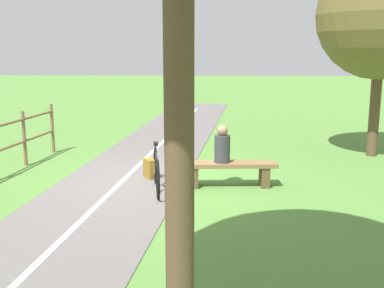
{
  "coord_description": "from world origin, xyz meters",
  "views": [
    {
      "loc": [
        -0.94,
        8.94,
        2.59
      ],
      "look_at": [
        -0.69,
        1.31,
        1.05
      ],
      "focal_mm": 43.48,
      "sensor_mm": 36.0,
      "label": 1
    }
  ],
  "objects_px": {
    "person_seated": "(222,146)",
    "bicycle": "(157,171)",
    "tree_near_bench": "(382,15)",
    "backpack": "(151,169)",
    "bench": "(229,170)"
  },
  "relations": [
    {
      "from": "person_seated",
      "to": "bicycle",
      "type": "relative_size",
      "value": 0.42
    },
    {
      "from": "bicycle",
      "to": "tree_near_bench",
      "type": "xyz_separation_m",
      "value": [
        -5.06,
        -3.15,
        3.02
      ]
    },
    {
      "from": "bicycle",
      "to": "backpack",
      "type": "xyz_separation_m",
      "value": [
        0.21,
        -0.85,
        -0.18
      ]
    },
    {
      "from": "person_seated",
      "to": "backpack",
      "type": "xyz_separation_m",
      "value": [
        1.44,
        -0.53,
        -0.6
      ]
    },
    {
      "from": "person_seated",
      "to": "tree_near_bench",
      "type": "distance_m",
      "value": 5.42
    },
    {
      "from": "person_seated",
      "to": "bicycle",
      "type": "xyz_separation_m",
      "value": [
        1.23,
        0.33,
        -0.42
      ]
    },
    {
      "from": "backpack",
      "to": "tree_near_bench",
      "type": "xyz_separation_m",
      "value": [
        -5.27,
        -2.29,
        3.2
      ]
    },
    {
      "from": "bench",
      "to": "bicycle",
      "type": "bearing_deg",
      "value": 10.73
    },
    {
      "from": "bench",
      "to": "tree_near_bench",
      "type": "xyz_separation_m",
      "value": [
        -3.69,
        -2.81,
        3.07
      ]
    },
    {
      "from": "bench",
      "to": "tree_near_bench",
      "type": "height_order",
      "value": "tree_near_bench"
    },
    {
      "from": "person_seated",
      "to": "backpack",
      "type": "height_order",
      "value": "person_seated"
    },
    {
      "from": "bench",
      "to": "person_seated",
      "type": "relative_size",
      "value": 2.54
    },
    {
      "from": "bench",
      "to": "backpack",
      "type": "distance_m",
      "value": 1.67
    },
    {
      "from": "bench",
      "to": "bicycle",
      "type": "distance_m",
      "value": 1.41
    },
    {
      "from": "bicycle",
      "to": "backpack",
      "type": "distance_m",
      "value": 0.9
    }
  ]
}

